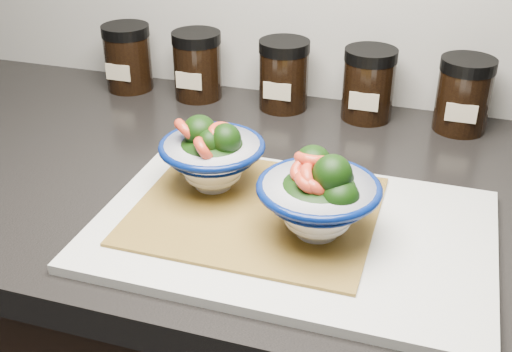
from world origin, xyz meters
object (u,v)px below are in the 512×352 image
(spice_jar_b, at_px, (197,65))
(spice_jar_d, at_px, (369,84))
(bowl_right, at_px, (320,198))
(spice_jar_a, at_px, (128,57))
(cutting_board, at_px, (292,230))
(bowl_left, at_px, (212,156))
(spice_jar_e, at_px, (464,95))
(spice_jar_c, at_px, (284,75))

(spice_jar_b, bearing_deg, spice_jar_d, 0.00)
(bowl_right, height_order, spice_jar_a, bowl_right)
(cutting_board, distance_m, spice_jar_d, 0.36)
(bowl_left, bearing_deg, spice_jar_e, 46.52)
(bowl_right, xyz_separation_m, spice_jar_c, (-0.14, 0.36, -0.00))
(spice_jar_a, bearing_deg, cutting_board, -42.24)
(bowl_left, distance_m, spice_jar_a, 0.41)
(bowl_right, relative_size, spice_jar_b, 1.21)
(spice_jar_c, distance_m, spice_jar_e, 0.28)
(spice_jar_a, xyz_separation_m, spice_jar_b, (0.13, 0.00, 0.00))
(bowl_right, xyz_separation_m, spice_jar_e, (0.14, 0.36, -0.00))
(spice_jar_b, xyz_separation_m, spice_jar_e, (0.43, 0.00, 0.00))
(cutting_board, xyz_separation_m, spice_jar_c, (-0.11, 0.35, 0.05))
(spice_jar_c, bearing_deg, cutting_board, -72.82)
(cutting_board, height_order, bowl_right, bowl_right)
(bowl_left, bearing_deg, bowl_right, -22.36)
(bowl_right, height_order, spice_jar_d, bowl_right)
(bowl_left, relative_size, bowl_right, 0.96)
(bowl_left, xyz_separation_m, spice_jar_b, (-0.14, 0.30, -0.00))
(cutting_board, xyz_separation_m, bowl_right, (0.03, -0.01, 0.05))
(bowl_left, relative_size, spice_jar_d, 1.16)
(spice_jar_e, bearing_deg, bowl_left, -133.48)
(cutting_board, height_order, spice_jar_b, spice_jar_b)
(bowl_right, bearing_deg, bowl_left, 157.64)
(bowl_right, xyz_separation_m, spice_jar_b, (-0.29, 0.36, -0.00))
(cutting_board, bearing_deg, bowl_left, 156.35)
(spice_jar_a, bearing_deg, spice_jar_c, 0.00)
(cutting_board, distance_m, spice_jar_b, 0.44)
(spice_jar_d, xyz_separation_m, spice_jar_e, (0.14, 0.00, 0.00))
(spice_jar_b, bearing_deg, bowl_left, -64.66)
(bowl_left, height_order, spice_jar_e, spice_jar_e)
(cutting_board, bearing_deg, bowl_right, -17.46)
(spice_jar_a, bearing_deg, bowl_left, -47.94)
(spice_jar_d, relative_size, spice_jar_e, 1.00)
(spice_jar_a, distance_m, spice_jar_e, 0.56)
(spice_jar_a, height_order, spice_jar_d, same)
(spice_jar_c, bearing_deg, spice_jar_d, 0.00)
(spice_jar_d, bearing_deg, spice_jar_a, 180.00)
(bowl_left, height_order, bowl_right, bowl_right)
(spice_jar_b, height_order, spice_jar_d, same)
(cutting_board, xyz_separation_m, spice_jar_b, (-0.26, 0.35, 0.05))
(spice_jar_c, xyz_separation_m, spice_jar_e, (0.28, 0.00, 0.00))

